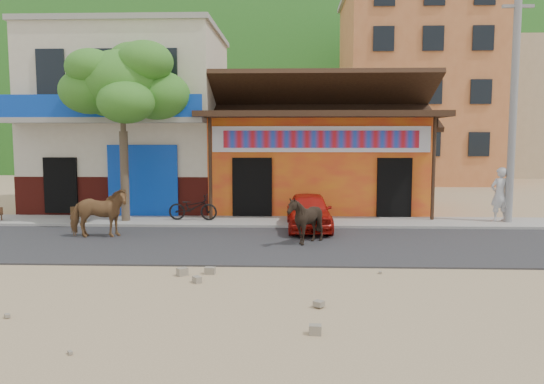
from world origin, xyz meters
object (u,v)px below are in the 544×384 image
(utility_pole, at_px, (514,100))
(pedestrian, at_px, (500,194))
(cow_tan, at_px, (99,213))
(red_car, at_px, (309,211))
(cafe_chair_right, at_px, (79,208))
(tree, at_px, (123,131))
(cow_dark, at_px, (305,220))
(scooter, at_px, (193,207))

(utility_pole, distance_m, pedestrian, 3.11)
(cow_tan, bearing_deg, red_car, -83.93)
(cafe_chair_right, bearing_deg, cow_tan, -88.60)
(cow_tan, height_order, pedestrian, pedestrian)
(utility_pole, xyz_separation_m, pedestrian, (-0.27, 0.10, -3.10))
(red_car, height_order, pedestrian, pedestrian)
(red_car, bearing_deg, cow_tan, -166.66)
(utility_pole, bearing_deg, cow_tan, -167.62)
(utility_pole, bearing_deg, pedestrian, 159.33)
(cafe_chair_right, bearing_deg, pedestrian, -29.81)
(cow_tan, relative_size, pedestrian, 0.93)
(tree, height_order, cow_tan, tree)
(cow_tan, bearing_deg, pedestrian, -85.54)
(cow_dark, distance_m, red_car, 2.33)
(cow_dark, distance_m, pedestrian, 7.50)
(tree, distance_m, pedestrian, 12.70)
(pedestrian, distance_m, cafe_chair_right, 13.96)
(scooter, bearing_deg, pedestrian, -86.30)
(cow_dark, xyz_separation_m, red_car, (0.17, 2.33, -0.08))
(utility_pole, bearing_deg, red_car, -169.78)
(cow_tan, distance_m, cafe_chair_right, 2.55)
(red_car, relative_size, pedestrian, 1.86)
(utility_pole, height_order, pedestrian, utility_pole)
(cafe_chair_right, bearing_deg, cow_dark, -54.07)
(cow_dark, distance_m, scooter, 5.11)
(scooter, bearing_deg, tree, 97.28)
(utility_pole, relative_size, red_car, 2.37)
(tree, relative_size, scooter, 3.61)
(scooter, xyz_separation_m, cafe_chair_right, (-3.65, -0.67, 0.05))
(utility_pole, relative_size, cafe_chair_right, 8.23)
(cow_tan, xyz_separation_m, red_car, (6.10, 1.60, -0.14))
(utility_pole, height_order, red_car, utility_pole)
(pedestrian, bearing_deg, tree, -13.85)
(utility_pole, bearing_deg, scooter, -179.84)
(utility_pole, bearing_deg, cow_dark, -152.68)
(cafe_chair_right, bearing_deg, scooter, -22.72)
(pedestrian, bearing_deg, red_car, -3.70)
(pedestrian, bearing_deg, cow_dark, 13.75)
(cow_dark, bearing_deg, utility_pole, 106.61)
(tree, bearing_deg, utility_pole, 0.90)
(cow_dark, height_order, cafe_chair_right, cow_dark)
(tree, xyz_separation_m, cow_dark, (5.98, -3.33, -2.42))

